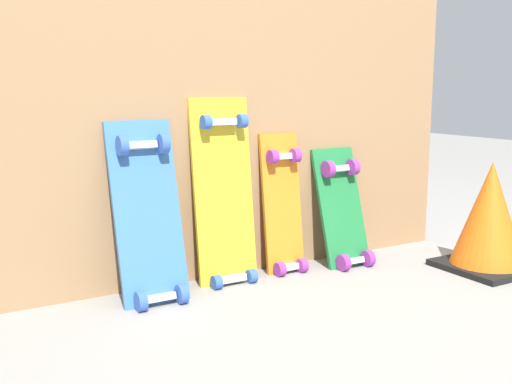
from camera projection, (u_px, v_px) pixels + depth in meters
ground_plane at (247, 276)px, 2.36m from camera, size 12.00×12.00×0.00m
plywood_wall_panel at (237, 92)px, 2.30m from camera, size 2.00×0.04×1.40m
skateboard_blue at (149, 221)px, 2.06m from camera, size 0.23×0.24×0.68m
skateboard_yellow at (225, 201)px, 2.25m from camera, size 0.24×0.16×0.75m
skateboard_orange at (283, 212)px, 2.39m from camera, size 0.17×0.15×0.61m
skateboard_green at (343, 215)px, 2.49m from camera, size 0.20×0.22×0.54m
traffic_cone at (490, 217)px, 2.41m from camera, size 0.33×0.33×0.44m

